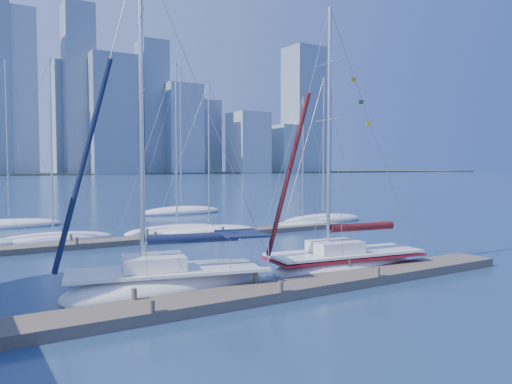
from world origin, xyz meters
TOP-DOWN VIEW (x-y plane):
  - ground at (0.00, 0.00)m, footprint 700.00×700.00m
  - near_dock at (0.00, 0.00)m, footprint 26.00×2.00m
  - far_dock at (2.00, 16.00)m, footprint 30.00×1.80m
  - sailboat_navy at (-3.07, 2.53)m, footprint 8.89×4.60m
  - sailboat_maroon at (5.75, 2.03)m, footprint 8.52×3.74m
  - bg_boat_1 at (-4.69, 18.97)m, footprint 8.04×5.13m
  - bg_boat_2 at (4.00, 18.75)m, footprint 8.38×3.76m
  - bg_boat_3 at (5.78, 16.91)m, footprint 7.96×4.61m
  - bg_boat_4 at (14.37, 16.90)m, footprint 6.45×3.69m
  - bg_boat_5 at (18.22, 18.99)m, footprint 8.65×2.87m
  - bg_boat_6 at (-6.38, 29.54)m, footprint 8.41×2.83m
  - bg_boat_7 at (10.39, 33.01)m, footprint 9.09×3.66m
  - skyline at (22.47, 290.17)m, footprint 503.82×51.31m

SIDE VIEW (x-z plane):
  - ground at x=0.00m, z-range 0.00..0.00m
  - far_dock at x=2.00m, z-range 0.00..0.36m
  - near_dock at x=0.00m, z-range 0.00..0.40m
  - bg_boat_4 at x=14.37m, z-range -5.30..5.76m
  - bg_boat_3 at x=5.78m, z-range -5.53..6.01m
  - bg_boat_1 at x=-4.69m, z-range -6.01..6.49m
  - bg_boat_2 at x=4.00m, z-range -6.35..6.86m
  - bg_boat_6 at x=-6.38m, z-range -6.79..7.32m
  - bg_boat_5 at x=18.22m, z-range -6.42..6.96m
  - bg_boat_7 at x=10.39m, z-range -7.71..8.32m
  - sailboat_maroon at x=5.75m, z-range -5.49..7.53m
  - sailboat_navy at x=-3.07m, z-range -5.95..8.17m
  - skyline at x=22.47m, z-range -22.67..94.40m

